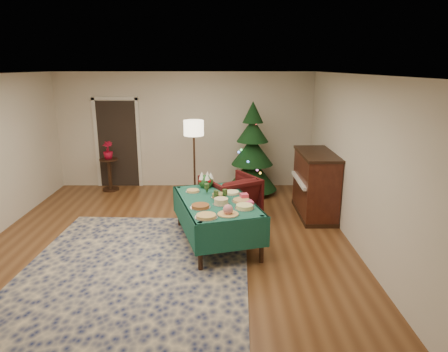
{
  "coord_description": "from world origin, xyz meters",
  "views": [
    {
      "loc": [
        0.89,
        -5.85,
        2.82
      ],
      "look_at": [
        0.91,
        0.97,
        0.93
      ],
      "focal_mm": 32.0,
      "sensor_mm": 36.0,
      "label": 1
    }
  ],
  "objects_px": {
    "side_table": "(110,175)",
    "piano": "(315,185)",
    "potted_plant": "(108,154)",
    "buffet_table": "(216,209)",
    "armchair": "(230,195)",
    "floor_lamp": "(194,133)",
    "gift_box": "(244,197)",
    "christmas_tree": "(252,153)"
  },
  "relations": [
    {
      "from": "side_table",
      "to": "piano",
      "type": "distance_m",
      "value": 4.71
    },
    {
      "from": "armchair",
      "to": "potted_plant",
      "type": "height_order",
      "value": "potted_plant"
    },
    {
      "from": "buffet_table",
      "to": "side_table",
      "type": "bearing_deg",
      "value": 131.18
    },
    {
      "from": "side_table",
      "to": "potted_plant",
      "type": "bearing_deg",
      "value": 0.0
    },
    {
      "from": "side_table",
      "to": "floor_lamp",
      "type": "bearing_deg",
      "value": -19.23
    },
    {
      "from": "side_table",
      "to": "armchair",
      "type": "bearing_deg",
      "value": -33.35
    },
    {
      "from": "gift_box",
      "to": "floor_lamp",
      "type": "distance_m",
      "value": 2.45
    },
    {
      "from": "gift_box",
      "to": "potted_plant",
      "type": "height_order",
      "value": "potted_plant"
    },
    {
      "from": "armchair",
      "to": "christmas_tree",
      "type": "relative_size",
      "value": 0.45
    },
    {
      "from": "side_table",
      "to": "piano",
      "type": "height_order",
      "value": "piano"
    },
    {
      "from": "buffet_table",
      "to": "potted_plant",
      "type": "bearing_deg",
      "value": 131.18
    },
    {
      "from": "side_table",
      "to": "christmas_tree",
      "type": "bearing_deg",
      "value": -3.73
    },
    {
      "from": "armchair",
      "to": "floor_lamp",
      "type": "distance_m",
      "value": 1.68
    },
    {
      "from": "buffet_table",
      "to": "potted_plant",
      "type": "height_order",
      "value": "potted_plant"
    },
    {
      "from": "floor_lamp",
      "to": "potted_plant",
      "type": "xyz_separation_m",
      "value": [
        -2.03,
        0.71,
        -0.6
      ]
    },
    {
      "from": "floor_lamp",
      "to": "buffet_table",
      "type": "bearing_deg",
      "value": -77.12
    },
    {
      "from": "armchair",
      "to": "floor_lamp",
      "type": "relative_size",
      "value": 0.54
    },
    {
      "from": "side_table",
      "to": "piano",
      "type": "bearing_deg",
      "value": -20.02
    },
    {
      "from": "buffet_table",
      "to": "armchair",
      "type": "distance_m",
      "value": 1.1
    },
    {
      "from": "potted_plant",
      "to": "buffet_table",
      "type": "bearing_deg",
      "value": -48.82
    },
    {
      "from": "buffet_table",
      "to": "christmas_tree",
      "type": "distance_m",
      "value": 2.8
    },
    {
      "from": "floor_lamp",
      "to": "side_table",
      "type": "distance_m",
      "value": 2.42
    },
    {
      "from": "armchair",
      "to": "side_table",
      "type": "bearing_deg",
      "value": -63.86
    },
    {
      "from": "gift_box",
      "to": "christmas_tree",
      "type": "distance_m",
      "value": 2.67
    },
    {
      "from": "christmas_tree",
      "to": "side_table",
      "type": "bearing_deg",
      "value": 176.27
    },
    {
      "from": "gift_box",
      "to": "potted_plant",
      "type": "bearing_deg",
      "value": 136.16
    },
    {
      "from": "potted_plant",
      "to": "armchair",
      "type": "bearing_deg",
      "value": -33.35
    },
    {
      "from": "floor_lamp",
      "to": "christmas_tree",
      "type": "distance_m",
      "value": 1.46
    },
    {
      "from": "side_table",
      "to": "christmas_tree",
      "type": "distance_m",
      "value": 3.35
    },
    {
      "from": "christmas_tree",
      "to": "piano",
      "type": "distance_m",
      "value": 1.82
    },
    {
      "from": "gift_box",
      "to": "side_table",
      "type": "height_order",
      "value": "gift_box"
    },
    {
      "from": "armchair",
      "to": "potted_plant",
      "type": "relative_size",
      "value": 2.28
    },
    {
      "from": "potted_plant",
      "to": "piano",
      "type": "height_order",
      "value": "piano"
    },
    {
      "from": "buffet_table",
      "to": "gift_box",
      "type": "height_order",
      "value": "gift_box"
    },
    {
      "from": "piano",
      "to": "armchair",
      "type": "bearing_deg",
      "value": -172.6
    },
    {
      "from": "armchair",
      "to": "piano",
      "type": "distance_m",
      "value": 1.67
    },
    {
      "from": "armchair",
      "to": "floor_lamp",
      "type": "height_order",
      "value": "floor_lamp"
    },
    {
      "from": "gift_box",
      "to": "piano",
      "type": "bearing_deg",
      "value": 41.0
    },
    {
      "from": "gift_box",
      "to": "side_table",
      "type": "bearing_deg",
      "value": 136.16
    },
    {
      "from": "armchair",
      "to": "christmas_tree",
      "type": "bearing_deg",
      "value": -138.53
    },
    {
      "from": "buffet_table",
      "to": "armchair",
      "type": "height_order",
      "value": "armchair"
    },
    {
      "from": "side_table",
      "to": "christmas_tree",
      "type": "xyz_separation_m",
      "value": [
        3.3,
        -0.22,
        0.57
      ]
    }
  ]
}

